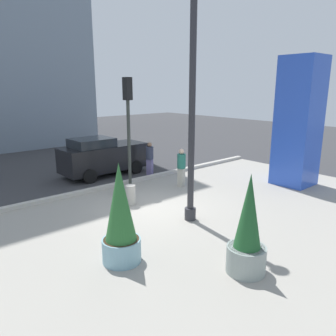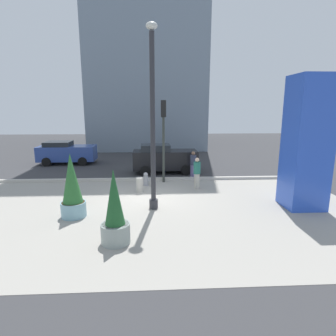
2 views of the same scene
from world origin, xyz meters
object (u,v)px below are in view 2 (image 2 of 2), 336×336
at_px(concrete_bollard, 140,185).
at_px(pedestrian_by_curb, 197,172).
at_px(potted_plant_near_right, 72,189).
at_px(traffic_light_far_side, 163,128).
at_px(lamp_post, 153,124).
at_px(pedestrian_on_sidewalk, 193,163).
at_px(fire_hydrant, 146,179).
at_px(car_curb_west, 67,152).
at_px(car_far_lane, 164,158).
at_px(art_pillar_blue, 307,144).
at_px(potted_plant_by_pillar, 115,214).

height_order(concrete_bollard, pedestrian_by_curb, pedestrian_by_curb).
height_order(potted_plant_near_right, traffic_light_far_side, traffic_light_far_side).
relative_size(lamp_post, pedestrian_on_sidewalk, 4.49).
relative_size(lamp_post, fire_hydrant, 9.66).
bearing_deg(pedestrian_by_curb, car_curb_west, 140.35).
distance_m(car_far_lane, pedestrian_by_curb, 4.21).
distance_m(pedestrian_by_curb, pedestrian_on_sidewalk, 2.39).
bearing_deg(concrete_bollard, traffic_light_far_side, 56.32).
xyz_separation_m(car_far_lane, pedestrian_by_curb, (1.56, -3.91, -0.02)).
bearing_deg(car_far_lane, art_pillar_blue, -50.84).
relative_size(fire_hydrant, pedestrian_on_sidewalk, 0.47).
relative_size(potted_plant_near_right, traffic_light_far_side, 0.55).
xyz_separation_m(art_pillar_blue, concrete_bollard, (-6.97, 2.47, -2.34)).
xyz_separation_m(fire_hydrant, traffic_light_far_side, (0.99, 0.72, 2.70)).
bearing_deg(potted_plant_near_right, potted_plant_by_pillar, -50.03).
bearing_deg(lamp_post, car_curb_west, 122.84).
height_order(art_pillar_blue, car_far_lane, art_pillar_blue).
height_order(lamp_post, concrete_bollard, lamp_post).
height_order(pedestrian_by_curb, pedestrian_on_sidewalk, pedestrian_by_curb).
bearing_deg(car_far_lane, traffic_light_far_side, -92.74).
relative_size(potted_plant_near_right, pedestrian_on_sidewalk, 1.55).
bearing_deg(car_curb_west, lamp_post, -57.16).
xyz_separation_m(potted_plant_near_right, pedestrian_on_sidewalk, (5.50, 5.98, -0.23)).
height_order(art_pillar_blue, potted_plant_by_pillar, art_pillar_blue).
bearing_deg(car_far_lane, concrete_bollard, -107.61).
bearing_deg(lamp_post, fire_hydrant, 96.49).
distance_m(lamp_post, pedestrian_by_curb, 4.48).
height_order(potted_plant_near_right, fire_hydrant, potted_plant_near_right).
bearing_deg(potted_plant_by_pillar, fire_hydrant, 83.22).
bearing_deg(fire_hydrant, potted_plant_by_pillar, -96.78).
xyz_separation_m(concrete_bollard, pedestrian_on_sidewalk, (3.09, 2.86, 0.52)).
xyz_separation_m(traffic_light_far_side, car_far_lane, (0.12, 2.47, -2.13)).
height_order(lamp_post, traffic_light_far_side, lamp_post).
relative_size(concrete_bollard, pedestrian_on_sidewalk, 0.47).
height_order(car_curb_west, pedestrian_on_sidewalk, car_curb_west).
relative_size(traffic_light_far_side, car_curb_west, 1.09).
relative_size(concrete_bollard, traffic_light_far_side, 0.16).
bearing_deg(traffic_light_far_side, concrete_bollard, -123.68).
distance_m(potted_plant_near_right, traffic_light_far_side, 6.53).
relative_size(art_pillar_blue, pedestrian_by_curb, 3.29).
height_order(art_pillar_blue, concrete_bollard, art_pillar_blue).
bearing_deg(concrete_bollard, potted_plant_by_pillar, -95.33).
bearing_deg(potted_plant_by_pillar, pedestrian_on_sidewalk, 66.49).
xyz_separation_m(potted_plant_by_pillar, traffic_light_far_side, (1.78, 7.30, 2.10)).
bearing_deg(art_pillar_blue, fire_hydrant, 151.32).
bearing_deg(pedestrian_on_sidewalk, car_far_lane, 138.16).
bearing_deg(traffic_light_far_side, car_curb_west, 140.58).
distance_m(art_pillar_blue, pedestrian_by_curb, 5.31).
xyz_separation_m(concrete_bollard, traffic_light_far_side, (1.27, 1.91, 2.69)).
bearing_deg(concrete_bollard, pedestrian_on_sidewalk, 42.81).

